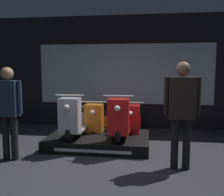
{
  "coord_description": "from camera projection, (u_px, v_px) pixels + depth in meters",
  "views": [
    {
      "loc": [
        0.66,
        -3.99,
        1.72
      ],
      "look_at": [
        -0.15,
        1.76,
        1.02
      ],
      "focal_mm": 40.0,
      "sensor_mm": 36.0,
      "label": 1
    }
  ],
  "objects": [
    {
      "name": "ground_plane",
      "position": [
        106.0,
        170.0,
        4.22
      ],
      "size": [
        30.0,
        30.0,
        0.0
      ],
      "primitive_type": "plane",
      "color": "#2D2D33"
    },
    {
      "name": "shop_wall_back",
      "position": [
        124.0,
        72.0,
        7.16
      ],
      "size": [
        9.03,
        0.09,
        3.2
      ],
      "color": "black",
      "rests_on": "ground_plane"
    },
    {
      "name": "display_platform",
      "position": [
        99.0,
        140.0,
        5.59
      ],
      "size": [
        2.2,
        1.5,
        0.24
      ],
      "color": "black",
      "rests_on": "ground_plane"
    },
    {
      "name": "scooter_display_left",
      "position": [
        77.0,
        118.0,
        5.54
      ],
      "size": [
        0.59,
        1.55,
        0.96
      ],
      "color": "black",
      "rests_on": "display_platform"
    },
    {
      "name": "scooter_display_right",
      "position": [
        121.0,
        120.0,
        5.4
      ],
      "size": [
        0.59,
        1.55,
        0.96
      ],
      "color": "black",
      "rests_on": "display_platform"
    },
    {
      "name": "scooter_backrow_0",
      "position": [
        98.0,
        122.0,
        6.32
      ],
      "size": [
        0.59,
        1.55,
        0.96
      ],
      "color": "black",
      "rests_on": "ground_plane"
    },
    {
      "name": "scooter_backrow_1",
      "position": [
        132.0,
        123.0,
        6.2
      ],
      "size": [
        0.59,
        1.55,
        0.96
      ],
      "color": "black",
      "rests_on": "ground_plane"
    },
    {
      "name": "person_left_browsing",
      "position": [
        9.0,
        107.0,
        4.6
      ],
      "size": [
        0.53,
        0.23,
        1.74
      ],
      "color": "black",
      "rests_on": "ground_plane"
    },
    {
      "name": "person_right_browsing",
      "position": [
        182.0,
        106.0,
        4.15
      ],
      "size": [
        0.6,
        0.24,
        1.82
      ],
      "color": "black",
      "rests_on": "ground_plane"
    }
  ]
}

